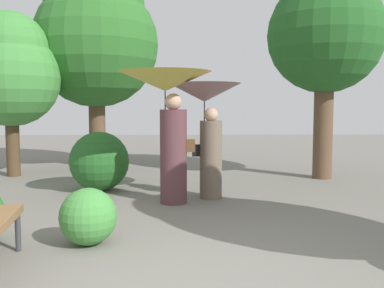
{
  "coord_description": "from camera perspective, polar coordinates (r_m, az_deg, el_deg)",
  "views": [
    {
      "loc": [
        -0.26,
        -3.49,
        1.57
      ],
      "look_at": [
        0.0,
        3.96,
        0.91
      ],
      "focal_mm": 40.71,
      "sensor_mm": 36.0,
      "label": 1
    }
  ],
  "objects": [
    {
      "name": "person_left",
      "position": [
        6.96,
        -3.2,
        5.32
      ],
      "size": [
        1.49,
        1.49,
        2.11
      ],
      "rotation": [
        0.0,
        0.0,
        1.48
      ],
      "color": "#563338",
      "rests_on": "ground"
    },
    {
      "name": "person_right",
      "position": [
        7.33,
        1.89,
        4.2
      ],
      "size": [
        1.23,
        1.23,
        1.95
      ],
      "rotation": [
        0.0,
        0.0,
        1.48
      ],
      "color": "#6B5B4C",
      "rests_on": "ground"
    },
    {
      "name": "tree_near_left",
      "position": [
        10.47,
        -22.73,
        9.03
      ],
      "size": [
        2.15,
        2.15,
        3.63
      ],
      "color": "#4C3823",
      "rests_on": "ground"
    },
    {
      "name": "tree_near_right",
      "position": [
        9.93,
        17.13,
        14.87
      ],
      "size": [
        2.45,
        2.45,
        4.86
      ],
      "color": "brown",
      "rests_on": "ground"
    },
    {
      "name": "tree_mid_left",
      "position": [
        11.48,
        -12.53,
        13.88
      ],
      "size": [
        3.13,
        3.13,
        5.18
      ],
      "color": "brown",
      "rests_on": "ground"
    },
    {
      "name": "bush_path_right",
      "position": [
        5.11,
        -13.45,
        -9.23
      ],
      "size": [
        0.65,
        0.65,
        0.65
      ],
      "primitive_type": "sphere",
      "color": "#428C3D",
      "rests_on": "ground"
    },
    {
      "name": "bush_behind_bench",
      "position": [
        8.21,
        -12.05,
        -2.23
      ],
      "size": [
        1.1,
        1.1,
        1.1
      ],
      "primitive_type": "sphere",
      "color": "#235B23",
      "rests_on": "ground"
    }
  ]
}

